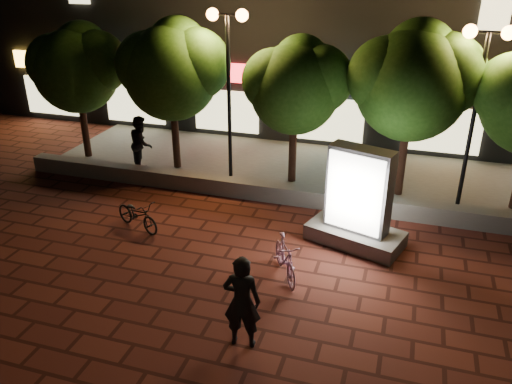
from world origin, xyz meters
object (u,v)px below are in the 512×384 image
at_px(tree_left, 173,67).
at_px(street_lamp_left, 228,52).
at_px(tree_mid, 297,83).
at_px(ad_kiosk, 358,206).
at_px(tree_far_left, 78,65).
at_px(rider, 242,302).
at_px(scooter_pink, 285,258).
at_px(tree_right, 415,78).
at_px(pedestrian, 141,143).
at_px(street_lamp_right, 482,72).
at_px(scooter_parked, 137,214).

bearing_deg(tree_left, street_lamp_left, -7.70).
bearing_deg(tree_mid, ad_kiosk, -53.82).
relative_size(tree_far_left, tree_left, 0.95).
relative_size(tree_left, rider, 2.58).
height_order(tree_left, scooter_pink, tree_left).
distance_m(tree_mid, tree_right, 3.32).
height_order(street_lamp_left, ad_kiosk, street_lamp_left).
xyz_separation_m(street_lamp_left, ad_kiosk, (4.41, -2.96, -3.00)).
relative_size(street_lamp_left, ad_kiosk, 2.00).
distance_m(tree_left, pedestrian, 2.72).
relative_size(tree_left, pedestrian, 2.63).
height_order(tree_far_left, rider, tree_far_left).
xyz_separation_m(tree_left, ad_kiosk, (6.35, -3.22, -2.42)).
distance_m(tree_left, street_lamp_right, 8.96).
relative_size(street_lamp_left, scooter_pink, 3.23).
height_order(ad_kiosk, scooter_parked, ad_kiosk).
height_order(ad_kiosk, scooter_pink, ad_kiosk).
relative_size(street_lamp_left, street_lamp_right, 1.04).
distance_m(tree_far_left, street_lamp_left, 5.50).
bearing_deg(scooter_parked, tree_mid, -14.71).
bearing_deg(scooter_parked, rider, -106.87).
xyz_separation_m(ad_kiosk, pedestrian, (-7.36, 2.57, -0.02)).
xyz_separation_m(tree_far_left, tree_left, (3.50, 0.00, 0.15)).
distance_m(tree_far_left, pedestrian, 3.44).
xyz_separation_m(scooter_pink, pedestrian, (-6.04, 4.57, 0.53)).
bearing_deg(tree_far_left, tree_left, 0.00).
bearing_deg(tree_far_left, street_lamp_left, -2.76).
height_order(tree_far_left, street_lamp_left, street_lamp_left).
bearing_deg(street_lamp_left, pedestrian, -172.47).
bearing_deg(street_lamp_left, tree_right, 2.81).
height_order(street_lamp_right, ad_kiosk, street_lamp_right).
bearing_deg(tree_right, ad_kiosk, -106.45).
relative_size(tree_mid, street_lamp_right, 0.90).
distance_m(street_lamp_left, scooter_parked, 5.48).
bearing_deg(pedestrian, tree_right, -108.70).
distance_m(tree_right, street_lamp_left, 5.38).
bearing_deg(tree_left, scooter_pink, -46.06).
relative_size(tree_mid, rider, 2.37).
bearing_deg(tree_right, scooter_pink, -113.50).
distance_m(tree_far_left, tree_left, 3.51).
relative_size(tree_left, scooter_pink, 3.05).
relative_size(scooter_pink, scooter_parked, 1.01).
relative_size(tree_far_left, ad_kiosk, 1.79).
distance_m(tree_right, pedestrian, 8.72).
xyz_separation_m(tree_right, scooter_parked, (-6.55, -4.21, -3.15)).
distance_m(tree_right, scooter_pink, 6.47).
xyz_separation_m(tree_far_left, scooter_pink, (8.53, -5.22, -2.81)).
bearing_deg(ad_kiosk, tree_right, 73.55).
bearing_deg(tree_right, tree_left, -180.00).
xyz_separation_m(tree_far_left, scooter_parked, (4.26, -4.21, -2.87)).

